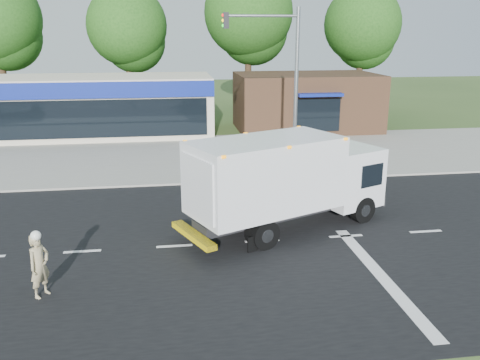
{
  "coord_description": "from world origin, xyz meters",
  "views": [
    {
      "loc": [
        -3.07,
        -15.88,
        6.98
      ],
      "look_at": [
        -0.51,
        1.8,
        1.7
      ],
      "focal_mm": 38.0,
      "sensor_mm": 36.0,
      "label": 1
    }
  ],
  "objects": [
    {
      "name": "ems_box_truck",
      "position": [
        1.0,
        0.98,
        1.99
      ],
      "size": [
        8.1,
        5.35,
        3.46
      ],
      "rotation": [
        0.0,
        0.0,
        0.42
      ],
      "color": "black",
      "rests_on": "ground"
    },
    {
      "name": "ground",
      "position": [
        0.0,
        0.0,
        0.0
      ],
      "size": [
        120.0,
        120.0,
        0.0
      ],
      "primitive_type": "plane",
      "color": "#385123",
      "rests_on": "ground"
    },
    {
      "name": "retail_strip_mall",
      "position": [
        -9.0,
        19.93,
        2.01
      ],
      "size": [
        18.0,
        6.2,
        4.0
      ],
      "color": "beige",
      "rests_on": "ground"
    },
    {
      "name": "traffic_signal_pole",
      "position": [
        2.35,
        7.6,
        4.92
      ],
      "size": [
        3.51,
        0.25,
        8.0
      ],
      "color": "gray",
      "rests_on": "ground"
    },
    {
      "name": "emergency_worker",
      "position": [
        -6.63,
        -2.81,
        0.93
      ],
      "size": [
        0.72,
        0.78,
        1.91
      ],
      "rotation": [
        0.0,
        0.0,
        0.98
      ],
      "color": "tan",
      "rests_on": "ground"
    },
    {
      "name": "parking_apron",
      "position": [
        0.0,
        14.0,
        0.01
      ],
      "size": [
        60.0,
        9.0,
        0.02
      ],
      "primitive_type": "cube",
      "color": "gray",
      "rests_on": "ground"
    },
    {
      "name": "sidewalk",
      "position": [
        0.0,
        8.2,
        0.06
      ],
      "size": [
        60.0,
        2.4,
        0.12
      ],
      "primitive_type": "cube",
      "color": "gray",
      "rests_on": "ground"
    },
    {
      "name": "road_asphalt",
      "position": [
        0.0,
        0.0,
        0.0
      ],
      "size": [
        60.0,
        14.0,
        0.02
      ],
      "primitive_type": "cube",
      "color": "black",
      "rests_on": "ground"
    },
    {
      "name": "brown_storefront",
      "position": [
        7.0,
        19.98,
        2.0
      ],
      "size": [
        10.0,
        6.7,
        4.0
      ],
      "color": "#382316",
      "rests_on": "ground"
    },
    {
      "name": "background_trees",
      "position": [
        -0.85,
        28.16,
        7.38
      ],
      "size": [
        36.77,
        7.39,
        12.1
      ],
      "color": "#332114",
      "rests_on": "ground"
    },
    {
      "name": "lane_markings",
      "position": [
        1.35,
        -1.35,
        0.02
      ],
      "size": [
        55.2,
        7.0,
        0.01
      ],
      "color": "silver",
      "rests_on": "road_asphalt"
    }
  ]
}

